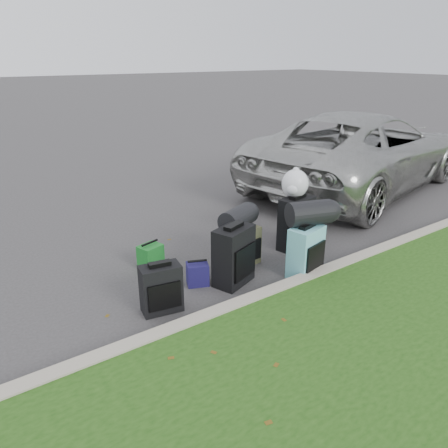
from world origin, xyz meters
TOP-DOWN VIEW (x-y plane):
  - ground at (0.00, 0.00)m, footprint 120.00×120.00m
  - curb at (0.00, -1.00)m, footprint 120.00×0.18m
  - suv at (4.36, 1.50)m, footprint 6.30×3.88m
  - suitcase_small_black at (-1.42, -0.46)m, footprint 0.49×0.32m
  - suitcase_large_black_left at (-0.37, -0.40)m, footprint 0.60×0.47m
  - suitcase_olive at (0.08, -0.05)m, footprint 0.41×0.28m
  - suitcase_teal at (0.51, -0.77)m, footprint 0.52×0.37m
  - suitcase_large_black_right at (1.01, -0.07)m, footprint 0.58×0.42m
  - tote_green at (-1.05, 0.58)m, footprint 0.35×0.31m
  - tote_navy at (-0.77, -0.17)m, footprint 0.33×0.30m
  - duffel_left at (-0.01, -0.01)m, footprint 0.62×0.47m
  - duffel_right at (0.60, -0.71)m, footprint 0.64×0.48m
  - trash_bag at (1.01, 0.00)m, footprint 0.40×0.40m

SIDE VIEW (x-z plane):
  - ground at x=0.00m, z-range 0.00..0.00m
  - curb at x=0.00m, z-range 0.00..0.15m
  - tote_navy at x=-0.77m, z-range 0.00..0.29m
  - tote_green at x=-1.05m, z-range 0.00..0.33m
  - suitcase_olive at x=0.08m, z-range 0.00..0.53m
  - suitcase_small_black at x=-1.42m, z-range 0.00..0.56m
  - suitcase_teal at x=0.51m, z-range 0.00..0.67m
  - suitcase_large_black_left at x=-0.37m, z-range 0.00..0.75m
  - suitcase_large_black_right at x=1.01m, z-range 0.00..0.79m
  - duffel_left at x=-0.01m, z-range 0.53..0.83m
  - suv at x=4.36m, z-range 0.00..1.63m
  - duffel_right at x=0.60m, z-range 0.67..0.99m
  - trash_bag at x=1.01m, z-range 0.79..1.19m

